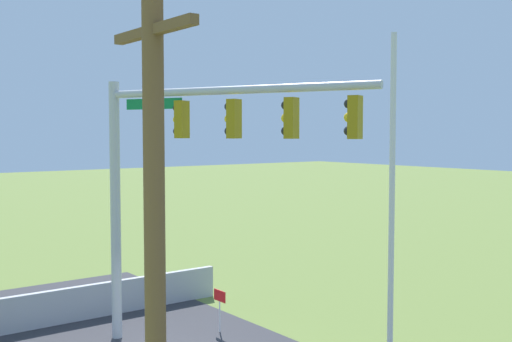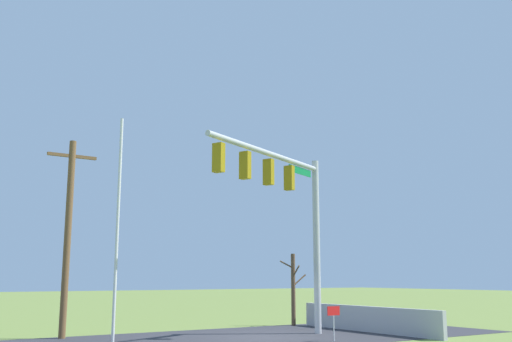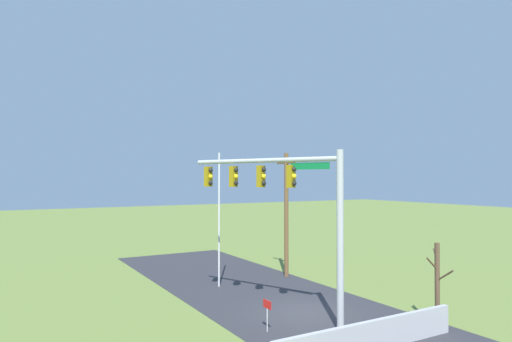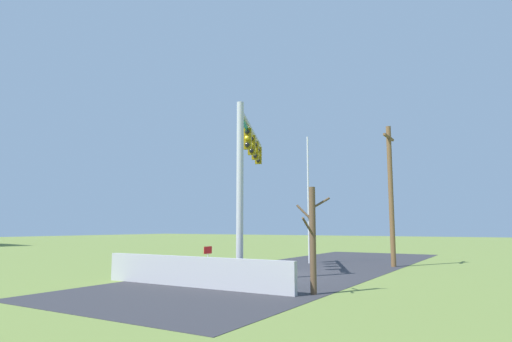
# 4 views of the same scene
# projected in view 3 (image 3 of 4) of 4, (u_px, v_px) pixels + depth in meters

# --- Properties ---
(ground_plane) EXTENTS (160.00, 160.00, 0.00)m
(ground_plane) POSITION_uv_depth(u_px,v_px,m) (305.00, 313.00, 20.06)
(ground_plane) COLOR olive
(road_surface) EXTENTS (28.00, 8.00, 0.01)m
(road_surface) POSITION_uv_depth(u_px,v_px,m) (259.00, 293.00, 23.52)
(road_surface) COLOR #2D2D33
(road_surface) RESTS_ON ground_plane
(sidewalk_corner) EXTENTS (6.00, 6.00, 0.01)m
(sidewalk_corner) POSITION_uv_depth(u_px,v_px,m) (358.00, 338.00, 16.82)
(sidewalk_corner) COLOR #B7B5AD
(sidewalk_corner) RESTS_ON ground_plane
(retaining_fence) EXTENTS (0.20, 8.01, 1.05)m
(retaining_fence) POSITION_uv_depth(u_px,v_px,m) (370.00, 336.00, 15.53)
(retaining_fence) COLOR #A8A8AD
(retaining_fence) RESTS_ON ground_plane
(signal_mast) EXTENTS (7.01, 3.33, 7.11)m
(signal_mast) POSITION_uv_depth(u_px,v_px,m) (287.00, 197.00, 19.18)
(signal_mast) COLOR #B2B5BA
(signal_mast) RESTS_ON ground_plane
(flagpole) EXTENTS (0.10, 0.10, 7.39)m
(flagpole) POSITION_uv_depth(u_px,v_px,m) (219.00, 219.00, 24.95)
(flagpole) COLOR silver
(flagpole) RESTS_ON ground_plane
(utility_pole) EXTENTS (1.90, 0.26, 7.52)m
(utility_pole) POSITION_uv_depth(u_px,v_px,m) (286.00, 212.00, 27.56)
(utility_pole) COLOR brown
(utility_pole) RESTS_ON ground_plane
(bare_tree) EXTENTS (1.27, 1.02, 3.36)m
(bare_tree) POSITION_uv_depth(u_px,v_px,m) (437.00, 283.00, 18.25)
(bare_tree) COLOR brown
(bare_tree) RESTS_ON ground_plane
(open_sign) EXTENTS (0.56, 0.04, 1.22)m
(open_sign) POSITION_uv_depth(u_px,v_px,m) (267.00, 308.00, 17.58)
(open_sign) COLOR silver
(open_sign) RESTS_ON ground_plane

